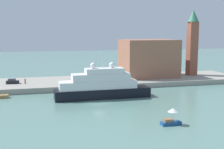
% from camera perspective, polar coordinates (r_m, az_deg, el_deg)
% --- Properties ---
extents(ground, '(400.00, 400.00, 0.00)m').
position_cam_1_polar(ground, '(72.57, -2.59, -5.56)').
color(ground, slate).
extents(quay_dock, '(110.00, 21.07, 1.59)m').
position_cam_1_polar(quay_dock, '(97.97, -5.97, -1.53)').
color(quay_dock, gray).
rests_on(quay_dock, ground).
extents(large_yacht, '(24.86, 4.93, 10.91)m').
position_cam_1_polar(large_yacht, '(78.09, -2.05, -2.20)').
color(large_yacht, black).
rests_on(large_yacht, ground).
extents(small_motorboat, '(3.76, 1.97, 3.16)m').
position_cam_1_polar(small_motorboat, '(57.34, 11.15, -8.06)').
color(small_motorboat, navy).
rests_on(small_motorboat, ground).
extents(harbor_building, '(18.26, 13.52, 12.82)m').
position_cam_1_polar(harbor_building, '(105.56, 6.92, 3.09)').
color(harbor_building, '#9E664C').
rests_on(harbor_building, quay_dock).
extents(bell_tower, '(4.00, 4.00, 23.18)m').
position_cam_1_polar(bell_tower, '(111.65, 14.97, 6.35)').
color(bell_tower, '#93513D').
rests_on(bell_tower, quay_dock).
extents(parked_car, '(3.81, 1.85, 1.46)m').
position_cam_1_polar(parked_car, '(95.68, -18.31, -1.27)').
color(parked_car, black).
rests_on(parked_car, quay_dock).
extents(person_figure, '(0.36, 0.36, 1.68)m').
position_cam_1_polar(person_figure, '(94.06, -16.10, -1.24)').
color(person_figure, maroon).
rests_on(person_figure, quay_dock).
extents(mooring_bollard, '(0.41, 0.41, 0.81)m').
position_cam_1_polar(mooring_bollard, '(90.35, -1.00, -1.54)').
color(mooring_bollard, black).
rests_on(mooring_bollard, quay_dock).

